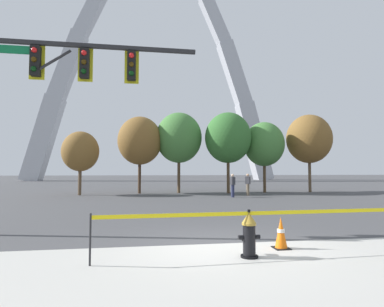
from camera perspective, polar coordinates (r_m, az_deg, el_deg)
The scene contains 14 objects.
ground_plane at distance 7.82m, azimuth 5.02°, elevation -16.46°, with size 240.00×240.00×0.00m, color #474749.
fire_hydrant at distance 6.74m, azimuth 10.46°, elevation -14.52°, with size 0.46×0.48×0.99m.
caution_tape_barrier at distance 6.75m, azimuth 11.75°, elevation -12.45°, with size 6.68×0.25×0.99m.
traffic_cone_by_hydrant at distance 7.64m, azimuth 16.07°, elevation -13.92°, with size 0.36×0.36×0.73m.
traffic_signal_gantry at distance 10.31m, azimuth -25.14°, elevation 10.96°, with size 6.42×0.44×6.00m.
monument_arch at distance 62.21m, azimuth -6.92°, elevation 14.19°, with size 47.07×3.17×46.96m.
tree_far_left at distance 24.51m, azimuth -19.87°, elevation 0.36°, with size 2.71×2.71×4.75m.
tree_left_mid at distance 25.19m, azimuth -9.59°, elevation 2.33°, with size 3.52×3.52×6.16m.
tree_center_left at distance 25.54m, azimuth -2.43°, elevation 2.90°, with size 3.77×3.77×6.60m.
tree_center_right at distance 25.24m, azimuth 6.64°, elevation 2.89°, with size 3.73×3.73×6.53m.
tree_right_mid at distance 26.63m, azimuth 13.15°, elevation 1.67°, with size 3.36×3.36×5.89m.
tree_far_right at distance 28.34m, azimuth 20.75°, elevation 2.52°, with size 3.78×3.78×6.62m.
pedestrian_walking_left at distance 22.94m, azimuth 10.25°, elevation -5.61°, with size 0.39×0.38×1.59m.
pedestrian_standing_center at distance 21.37m, azimuth 7.51°, elevation -5.81°, with size 0.39×0.36×1.59m.
Camera 1 is at (-1.81, -7.40, 1.79)m, focal length 28.94 mm.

